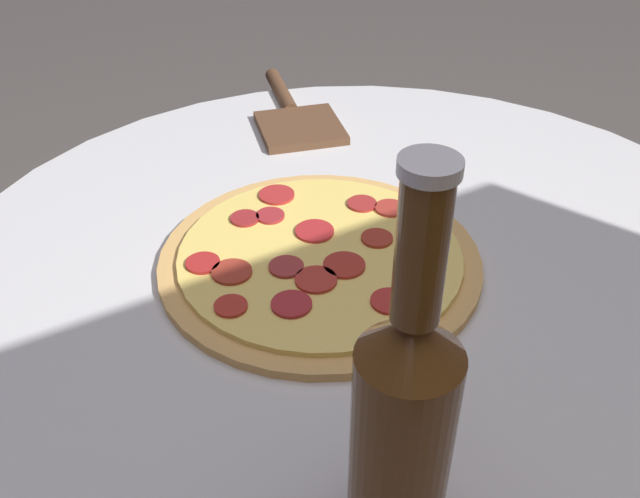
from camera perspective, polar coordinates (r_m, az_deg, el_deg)
The scene contains 4 objects.
table at distance 0.88m, azimuth 3.66°, elevation -11.02°, with size 0.95×0.95×0.74m.
pizza at distance 0.76m, azimuth -0.05°, elevation -0.73°, with size 0.34×0.34×0.02m.
beer_bottle at distance 0.46m, azimuth 6.70°, elevation -13.37°, with size 0.07×0.07×0.30m.
pizza_paddle at distance 1.05m, azimuth -2.09°, elevation 10.58°, with size 0.14×0.26×0.02m.
Camera 1 is at (0.35, 0.49, 1.21)m, focal length 40.00 mm.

